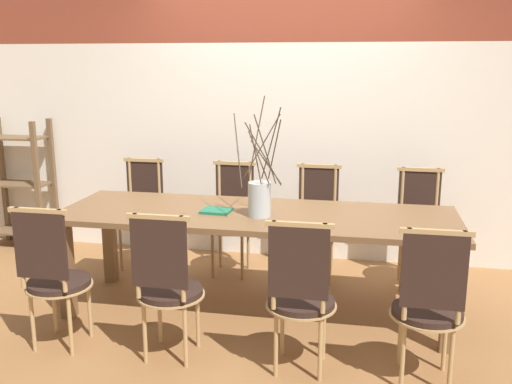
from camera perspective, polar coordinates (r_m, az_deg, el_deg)
ground_plane at (r=4.32m, az=0.00°, el=-11.81°), size 16.00×16.00×0.00m
wall_rear at (r=5.22m, az=2.79°, el=10.64°), size 12.00×0.06×3.20m
dining_table at (r=4.09m, az=0.00°, el=-3.27°), size 2.83×0.92×0.76m
chair_near_leftend at (r=3.83m, az=-19.56°, el=-7.79°), size 0.42×0.42×0.96m
chair_near_left at (r=3.53m, az=-8.85°, el=-9.01°), size 0.42×0.42×0.96m
chair_near_center at (r=3.35m, az=4.46°, el=-10.07°), size 0.42×0.42×0.96m
chair_near_right at (r=3.36m, az=16.91°, el=-10.59°), size 0.42×0.42×0.96m
chair_far_leftend at (r=5.19m, az=-11.43°, el=-1.91°), size 0.42×0.42×0.96m
chair_far_left at (r=4.94m, az=-2.43°, el=-2.42°), size 0.42×0.42×0.96m
chair_far_center at (r=4.83m, az=6.09°, el=-2.85°), size 0.42×0.42×0.96m
chair_far_right at (r=4.84m, az=15.95°, el=-3.26°), size 0.42×0.42×0.96m
vase_centerpiece at (r=3.93m, az=0.35°, el=-0.50°), size 0.36×0.35×0.82m
book_stack at (r=4.08m, az=-3.99°, el=-1.89°), size 0.21×0.18×0.02m
shelving_rack at (r=6.05m, az=-22.53°, el=0.71°), size 0.60×0.33×1.27m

